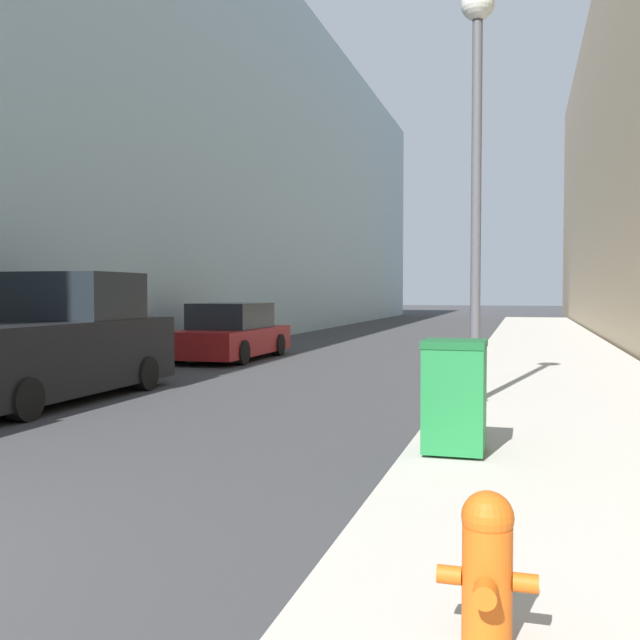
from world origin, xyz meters
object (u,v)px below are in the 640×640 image
Objects in this scene: lamppost at (477,132)px; parked_sedan_near at (231,334)px; fire_hydrant at (487,564)px; pickup_truck at (46,346)px; trash_bin at (455,395)px.

lamppost is 10.57m from parked_sedan_near.
pickup_truck is (-7.74, 6.96, 0.39)m from fire_hydrant.
pickup_truck reaches higher than trash_bin.
lamppost reaches higher than trash_bin.
lamppost is 1.16× the size of pickup_truck.
parked_sedan_near is at bearing 135.25° from lamppost.
pickup_truck is (-7.17, -0.78, -3.38)m from lamppost.
parked_sedan_near is (0.11, 7.78, -0.22)m from pickup_truck.
lamppost is at bearing 90.46° from trash_bin.
pickup_truck is at bearing 138.07° from fire_hydrant.
parked_sedan_near reaches higher than trash_bin.
trash_bin is 7.75m from pickup_truck.
trash_bin is at bearing -89.54° from lamppost.
parked_sedan_near is (-7.09, 10.63, -0.06)m from trash_bin.
lamppost reaches higher than fire_hydrant.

